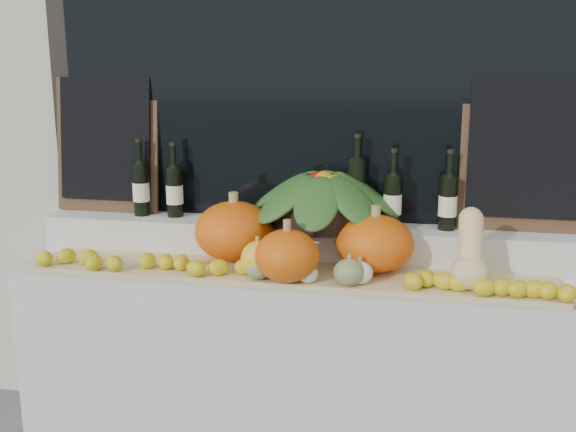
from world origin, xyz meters
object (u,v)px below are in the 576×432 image
at_px(pumpkin_left, 234,231).
at_px(pumpkin_right, 375,243).
at_px(butternut_squash, 470,255).
at_px(wine_bottle_tall, 357,192).
at_px(produce_bowl, 324,198).

height_order(pumpkin_left, pumpkin_right, pumpkin_left).
height_order(butternut_squash, wine_bottle_tall, wine_bottle_tall).
distance_m(butternut_squash, wine_bottle_tall, 0.59).
bearing_deg(pumpkin_left, pumpkin_right, -3.13).
distance_m(pumpkin_left, wine_bottle_tall, 0.55).
xyz_separation_m(butternut_squash, wine_bottle_tall, (-0.46, 0.34, 0.15)).
bearing_deg(pumpkin_left, wine_bottle_tall, 20.81).
distance_m(butternut_squash, produce_bowl, 0.68).
relative_size(pumpkin_left, butternut_squash, 1.15).
relative_size(butternut_squash, produce_bowl, 0.42).
xyz_separation_m(butternut_squash, produce_bowl, (-0.59, 0.30, 0.13)).
relative_size(pumpkin_left, wine_bottle_tall, 0.85).
bearing_deg(pumpkin_right, pumpkin_left, 176.87).
bearing_deg(produce_bowl, pumpkin_right, -38.01).
relative_size(produce_bowl, wine_bottle_tall, 1.78).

